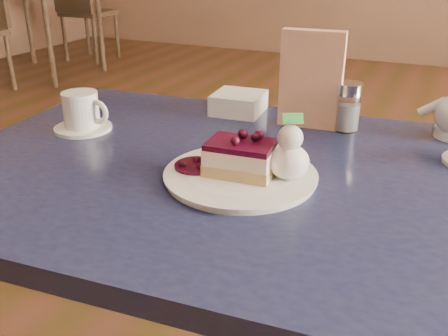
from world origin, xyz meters
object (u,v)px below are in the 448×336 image
at_px(main_table, 248,205).
at_px(cheesecake_slice, 241,158).
at_px(coffee_set, 82,113).
at_px(dessert_plate, 240,176).
at_px(bg_table_far_left, 43,66).

bearing_deg(main_table, cheesecake_slice, -90.00).
relative_size(main_table, coffee_set, 9.05).
distance_m(main_table, cheesecake_slice, 0.13).
relative_size(main_table, dessert_plate, 4.66).
relative_size(coffee_set, bg_table_far_left, 0.07).
height_order(main_table, cheesecake_slice, cheesecake_slice).
xyz_separation_m(cheesecake_slice, coffee_set, (-0.42, 0.09, -0.00)).
xyz_separation_m(dessert_plate, coffee_set, (-0.42, 0.09, 0.03)).
distance_m(dessert_plate, coffee_set, 0.43).
relative_size(dessert_plate, cheesecake_slice, 2.14).
xyz_separation_m(main_table, bg_table_far_left, (-3.20, 2.76, -0.59)).
relative_size(cheesecake_slice, coffee_set, 0.91).
bearing_deg(coffee_set, dessert_plate, -12.31).
bearing_deg(cheesecake_slice, bg_table_far_left, 134.31).
relative_size(dessert_plate, bg_table_far_left, 0.14).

